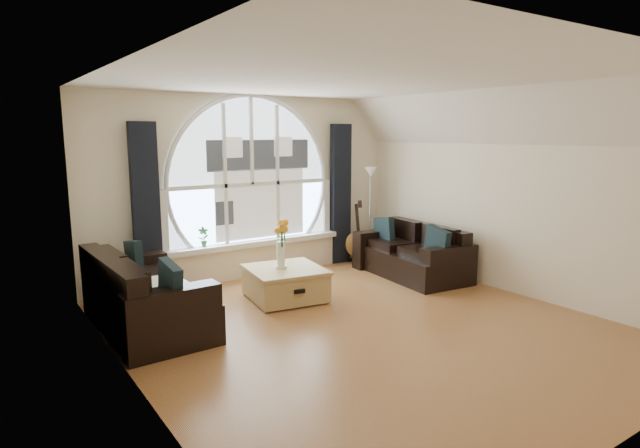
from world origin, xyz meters
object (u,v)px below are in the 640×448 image
at_px(sofa_left, 147,293).
at_px(potted_plant, 203,237).
at_px(sofa_right, 411,250).
at_px(floor_lamp, 370,215).
at_px(guitar, 355,231).
at_px(coffee_chest, 285,282).
at_px(vase_flowers, 281,238).

height_order(sofa_left, potted_plant, potted_plant).
relative_size(sofa_right, potted_plant, 5.90).
bearing_deg(floor_lamp, potted_plant, 174.02).
bearing_deg(guitar, potted_plant, -171.23).
bearing_deg(potted_plant, sofa_right, -26.25).
height_order(coffee_chest, guitar, guitar).
height_order(sofa_right, coffee_chest, sofa_right).
bearing_deg(guitar, sofa_right, -70.87).
bearing_deg(sofa_right, floor_lamp, 92.63).
distance_m(sofa_left, guitar, 3.97).
xyz_separation_m(vase_flowers, floor_lamp, (2.25, 0.91, -0.01)).
height_order(sofa_right, vase_flowers, vase_flowers).
xyz_separation_m(coffee_chest, vase_flowers, (-0.04, 0.04, 0.58)).
height_order(sofa_left, vase_flowers, vase_flowers).
xyz_separation_m(sofa_left, sofa_right, (3.94, -0.07, 0.00)).
relative_size(vase_flowers, floor_lamp, 0.44).
bearing_deg(sofa_right, potted_plant, 159.93).
relative_size(sofa_right, floor_lamp, 1.08).
relative_size(sofa_right, guitar, 1.63).
distance_m(sofa_left, floor_lamp, 4.15).
bearing_deg(potted_plant, coffee_chest, -64.23).
bearing_deg(vase_flowers, guitar, 26.85).
distance_m(floor_lamp, guitar, 0.36).
relative_size(coffee_chest, vase_flowers, 1.34).
height_order(floor_lamp, guitar, floor_lamp).
bearing_deg(potted_plant, sofa_left, -132.73).
relative_size(sofa_left, vase_flowers, 2.72).
bearing_deg(coffee_chest, vase_flowers, 139.26).
relative_size(vase_flowers, potted_plant, 2.39).
height_order(floor_lamp, potted_plant, floor_lamp).
bearing_deg(sofa_right, vase_flowers, -177.74).
relative_size(floor_lamp, guitar, 1.51).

